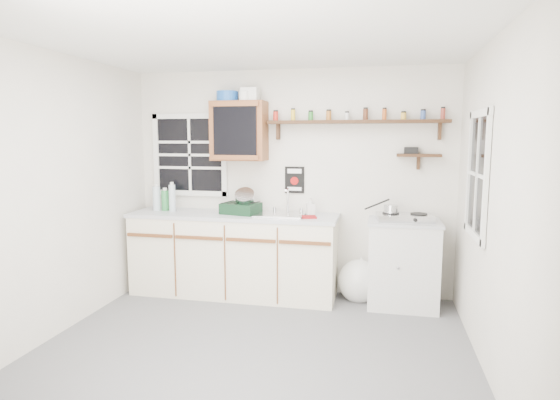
% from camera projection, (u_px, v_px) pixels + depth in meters
% --- Properties ---
extents(room, '(3.64, 3.24, 2.54)m').
position_uv_depth(room, '(252.00, 201.00, 3.74)').
color(room, '#5B5B5E').
rests_on(room, ground).
extents(main_cabinet, '(2.31, 0.63, 0.92)m').
position_uv_depth(main_cabinet, '(234.00, 254.00, 5.22)').
color(main_cabinet, beige).
rests_on(main_cabinet, floor).
extents(right_cabinet, '(0.73, 0.57, 0.91)m').
position_uv_depth(right_cabinet, '(403.00, 263.00, 4.86)').
color(right_cabinet, beige).
rests_on(right_cabinet, floor).
extents(sink, '(0.52, 0.44, 0.29)m').
position_uv_depth(sink, '(281.00, 214.00, 5.05)').
color(sink, silver).
rests_on(sink, main_cabinet).
extents(upper_cabinet, '(0.60, 0.32, 0.65)m').
position_uv_depth(upper_cabinet, '(239.00, 131.00, 5.17)').
color(upper_cabinet, brown).
rests_on(upper_cabinet, wall_back).
extents(upper_cabinet_clutter, '(0.47, 0.24, 0.14)m').
position_uv_depth(upper_cabinet_clutter, '(237.00, 96.00, 5.12)').
color(upper_cabinet_clutter, '#184B9D').
rests_on(upper_cabinet_clutter, upper_cabinet).
extents(spice_shelf, '(1.91, 0.18, 0.34)m').
position_uv_depth(spice_shelf, '(356.00, 121.00, 4.96)').
color(spice_shelf, black).
rests_on(spice_shelf, wall_back).
extents(secondary_shelf, '(0.45, 0.16, 0.24)m').
position_uv_depth(secondary_shelf, '(416.00, 155.00, 4.88)').
color(secondary_shelf, black).
rests_on(secondary_shelf, wall_back).
extents(warning_sign, '(0.22, 0.02, 0.30)m').
position_uv_depth(warning_sign, '(295.00, 180.00, 5.26)').
color(warning_sign, black).
rests_on(warning_sign, wall_back).
extents(window_back, '(0.93, 0.03, 0.98)m').
position_uv_depth(window_back, '(190.00, 155.00, 5.48)').
color(window_back, black).
rests_on(window_back, wall_back).
extents(window_right, '(0.03, 0.78, 1.08)m').
position_uv_depth(window_right, '(478.00, 175.00, 3.87)').
color(window_right, black).
rests_on(window_right, wall_back).
extents(water_bottles, '(0.29, 0.13, 0.33)m').
position_uv_depth(water_bottles, '(164.00, 199.00, 5.35)').
color(water_bottles, '#A6B9C3').
rests_on(water_bottles, main_cabinet).
extents(dish_rack, '(0.45, 0.37, 0.29)m').
position_uv_depth(dish_rack, '(242.00, 205.00, 5.14)').
color(dish_rack, black).
rests_on(dish_rack, main_cabinet).
extents(soap_bottle, '(0.11, 0.11, 0.19)m').
position_uv_depth(soap_bottle, '(311.00, 206.00, 5.04)').
color(soap_bottle, white).
rests_on(soap_bottle, main_cabinet).
extents(rag, '(0.18, 0.17, 0.02)m').
position_uv_depth(rag, '(309.00, 217.00, 4.88)').
color(rag, maroon).
rests_on(rag, main_cabinet).
extents(hotplate, '(0.59, 0.36, 0.08)m').
position_uv_depth(hotplate, '(405.00, 217.00, 4.78)').
color(hotplate, silver).
rests_on(hotplate, right_cabinet).
extents(saucepan, '(0.35, 0.21, 0.15)m').
position_uv_depth(saucepan, '(390.00, 209.00, 4.80)').
color(saucepan, silver).
rests_on(saucepan, hotplate).
extents(trash_bag, '(0.44, 0.40, 0.50)m').
position_uv_depth(trash_bag, '(359.00, 281.00, 5.06)').
color(trash_bag, silver).
rests_on(trash_bag, floor).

